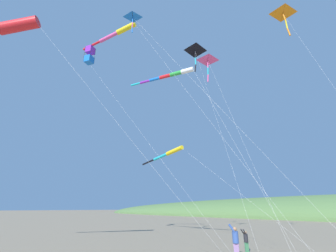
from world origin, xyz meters
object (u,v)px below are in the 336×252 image
(kite_windsock_white_trailing, at_px, (169,76))
(kite_delta_teal_far_right, at_px, (208,61))
(kite_windsock_checkered_midright, at_px, (117,33))
(kite_windsock_black_fish_shape, at_px, (167,154))
(kite_delta_long_streamer_right, at_px, (195,51))
(kite_delta_orange_high_right, at_px, (133,18))
(person_adult_flyer, at_px, (235,239))
(person_child_green_jacket, at_px, (246,239))
(kite_box_purple_drifting, at_px, (90,55))
(kite_delta_rainbow_low_near, at_px, (283,14))

(kite_windsock_white_trailing, height_order, kite_delta_teal_far_right, kite_delta_teal_far_right)
(kite_windsock_checkered_midright, height_order, kite_windsock_black_fish_shape, kite_windsock_checkered_midright)
(kite_delta_long_streamer_right, relative_size, kite_windsock_white_trailing, 1.68)
(kite_windsock_black_fish_shape, bearing_deg, kite_delta_long_streamer_right, -52.15)
(kite_windsock_checkered_midright, distance_m, kite_delta_long_streamer_right, 10.91)
(kite_delta_orange_high_right, height_order, kite_delta_teal_far_right, kite_delta_teal_far_right)
(person_adult_flyer, distance_m, kite_windsock_black_fish_shape, 13.84)
(person_child_green_jacket, height_order, kite_windsock_black_fish_shape, kite_windsock_black_fish_shape)
(kite_windsock_white_trailing, height_order, kite_windsock_black_fish_shape, kite_windsock_white_trailing)
(person_child_green_jacket, relative_size, kite_windsock_black_fish_shape, 0.08)
(kite_box_purple_drifting, xyz_separation_m, kite_delta_teal_far_right, (10.84, -6.57, 0.99))
(person_adult_flyer, relative_size, kite_delta_teal_far_right, 0.09)
(kite_delta_long_streamer_right, bearing_deg, kite_windsock_white_trailing, -154.51)
(kite_delta_orange_high_right, xyz_separation_m, kite_windsock_black_fish_shape, (8.82, 5.59, -9.78))
(person_child_green_jacket, relative_size, kite_box_purple_drifting, 0.08)
(person_child_green_jacket, distance_m, kite_windsock_checkered_midright, 21.54)
(kite_delta_long_streamer_right, height_order, kite_delta_teal_far_right, kite_delta_long_streamer_right)
(kite_delta_rainbow_low_near, distance_m, kite_delta_long_streamer_right, 10.53)
(kite_box_purple_drifting, height_order, kite_delta_orange_high_right, kite_delta_orange_high_right)
(kite_delta_rainbow_low_near, bearing_deg, kite_delta_long_streamer_right, 101.71)
(person_child_green_jacket, relative_size, kite_delta_rainbow_low_near, 0.06)
(kite_delta_orange_high_right, xyz_separation_m, kite_delta_teal_far_right, (9.82, -0.21, 0.15))
(kite_windsock_white_trailing, bearing_deg, person_adult_flyer, -69.26)
(kite_windsock_checkered_midright, distance_m, kite_delta_orange_high_right, 4.24)
(kite_windsock_checkered_midright, relative_size, kite_delta_long_streamer_right, 0.90)
(kite_delta_long_streamer_right, bearing_deg, kite_delta_orange_high_right, -166.63)
(kite_delta_long_streamer_right, bearing_deg, kite_windsock_black_fish_shape, 127.85)
(kite_windsock_checkered_midright, height_order, kite_delta_teal_far_right, kite_windsock_checkered_midright)
(kite_delta_orange_high_right, bearing_deg, person_child_green_jacket, -35.97)
(kite_windsock_checkered_midright, bearing_deg, kite_delta_teal_far_right, -24.40)
(kite_box_purple_drifting, bearing_deg, kite_windsock_checkered_midright, -56.28)
(kite_delta_long_streamer_right, bearing_deg, person_adult_flyer, -129.70)
(kite_windsock_checkered_midright, bearing_deg, kite_delta_rainbow_low_near, -42.56)
(kite_windsock_checkered_midright, bearing_deg, person_child_green_jacket, -55.62)
(kite_delta_long_streamer_right, relative_size, kite_delta_teal_far_right, 1.20)
(kite_delta_teal_far_right, bearing_deg, kite_delta_long_streamer_right, 65.52)
(person_adult_flyer, relative_size, kite_delta_long_streamer_right, 0.08)
(kite_delta_rainbow_low_near, height_order, kite_delta_long_streamer_right, kite_delta_long_streamer_right)
(kite_box_purple_drifting, xyz_separation_m, kite_delta_long_streamer_right, (12.14, -3.72, 4.52))
(kite_windsock_checkered_midright, xyz_separation_m, kite_delta_orange_high_right, (-0.55, -3.99, -1.31))
(kite_windsock_checkered_midright, height_order, kite_box_purple_drifting, kite_windsock_checkered_midright)
(person_child_green_jacket, bearing_deg, kite_delta_rainbow_low_near, -23.56)
(kite_delta_rainbow_low_near, bearing_deg, person_child_green_jacket, 156.44)
(person_adult_flyer, distance_m, kite_windsock_white_trailing, 12.89)
(kite_delta_long_streamer_right, height_order, kite_windsock_black_fish_shape, kite_delta_long_streamer_right)
(person_adult_flyer, relative_size, kite_delta_rainbow_low_near, 0.08)
(person_adult_flyer, distance_m, kite_delta_orange_high_right, 18.58)
(kite_windsock_black_fish_shape, bearing_deg, kite_windsock_white_trailing, -130.41)
(kite_box_purple_drifting, bearing_deg, kite_delta_rainbow_low_near, -44.50)
(kite_windsock_black_fish_shape, bearing_deg, kite_box_purple_drifting, 175.55)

